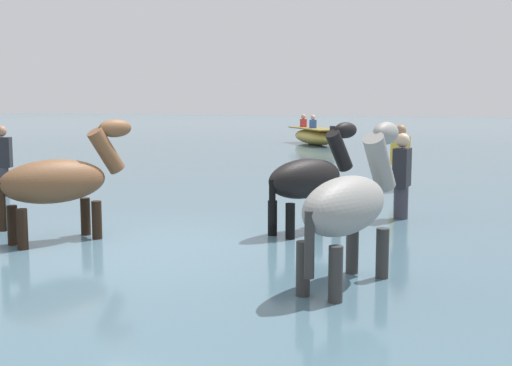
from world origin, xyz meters
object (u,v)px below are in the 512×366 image
at_px(horse_lead_bay, 60,185).
at_px(horse_trailing_grey, 349,210).
at_px(horse_flank_black, 309,181).
at_px(boat_far_offshore, 315,136).
at_px(person_spectator_far, 400,166).
at_px(person_onlooker_right, 3,168).
at_px(person_wading_close, 401,187).

xyz_separation_m(horse_lead_bay, horse_trailing_grey, (3.62, -0.74, 0.02)).
height_order(horse_lead_bay, horse_flank_black, horse_lead_bay).
xyz_separation_m(boat_far_offshore, person_spectator_far, (4.48, -11.35, 0.14)).
height_order(horse_lead_bay, person_spectator_far, horse_lead_bay).
bearing_deg(horse_flank_black, horse_trailing_grey, -66.87).
xyz_separation_m(boat_far_offshore, person_onlooker_right, (-2.21, -14.04, 0.14)).
relative_size(horse_lead_bay, horse_trailing_grey, 0.98).
height_order(horse_trailing_grey, person_spectator_far, horse_trailing_grey).
distance_m(horse_trailing_grey, person_spectator_far, 6.56).
bearing_deg(person_onlooker_right, person_wading_close, -2.14).
xyz_separation_m(horse_trailing_grey, person_spectator_far, (-0.37, 6.55, -0.25)).
bearing_deg(person_onlooker_right, horse_flank_black, -14.52).
distance_m(horse_lead_bay, boat_far_offshore, 17.20).
bearing_deg(person_spectator_far, horse_flank_black, -98.01).
bearing_deg(boat_far_offshore, horse_trailing_grey, -74.83).
relative_size(boat_far_offshore, person_wading_close, 2.02).
bearing_deg(person_onlooker_right, horse_lead_bay, -42.13).
bearing_deg(horse_flank_black, boat_far_offshore, 103.95).
bearing_deg(horse_trailing_grey, boat_far_offshore, 105.17).
relative_size(person_onlooker_right, person_spectator_far, 1.00).
bearing_deg(horse_trailing_grey, person_spectator_far, 93.24).
bearing_deg(person_wading_close, horse_lead_bay, -142.03).
relative_size(horse_lead_bay, person_wading_close, 1.14).
distance_m(boat_far_offshore, person_spectator_far, 12.20).
bearing_deg(horse_trailing_grey, horse_lead_bay, 168.44).
relative_size(boat_far_offshore, person_onlooker_right, 2.02).
height_order(boat_far_offshore, person_wading_close, person_wading_close).
bearing_deg(horse_lead_bay, person_wading_close, 37.97).
height_order(horse_lead_bay, boat_far_offshore, horse_lead_bay).
distance_m(horse_trailing_grey, person_wading_close, 3.59).
xyz_separation_m(horse_trailing_grey, person_onlooker_right, (-7.06, 3.85, -0.25)).
bearing_deg(boat_far_offshore, horse_lead_bay, -85.89).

